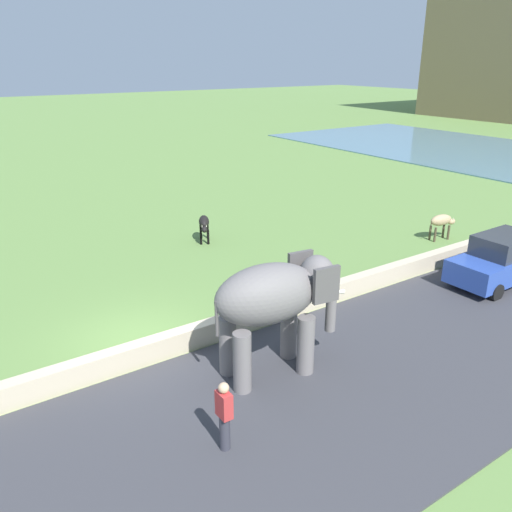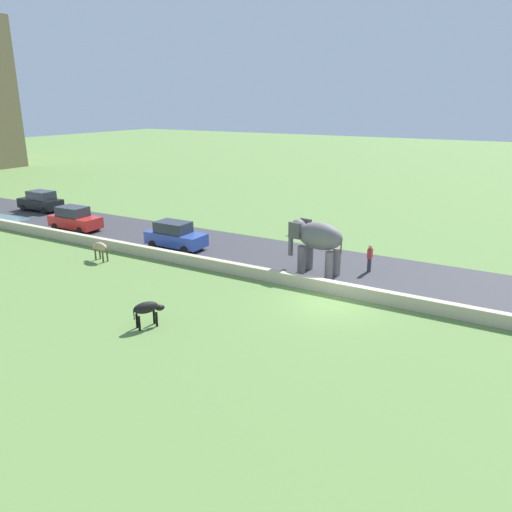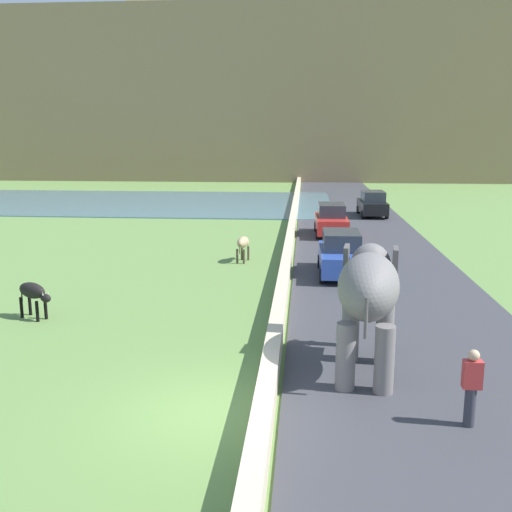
{
  "view_description": "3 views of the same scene",
  "coord_description": "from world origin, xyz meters",
  "px_view_note": "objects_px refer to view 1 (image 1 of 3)",
  "views": [
    {
      "loc": [
        12.61,
        -4.53,
        7.53
      ],
      "look_at": [
        -0.9,
        4.7,
        1.29
      ],
      "focal_mm": 36.45,
      "sensor_mm": 36.0,
      "label": 1
    },
    {
      "loc": [
        -20.98,
        -8.06,
        9.33
      ],
      "look_at": [
        0.19,
        4.22,
        1.63
      ],
      "focal_mm": 34.99,
      "sensor_mm": 36.0,
      "label": 2
    },
    {
      "loc": [
        1.94,
        -11.05,
        5.67
      ],
      "look_at": [
        0.38,
        7.43,
        1.76
      ],
      "focal_mm": 40.95,
      "sensor_mm": 36.0,
      "label": 3
    }
  ],
  "objects_px": {
    "cow_black": "(204,224)",
    "elephant": "(275,300)",
    "cow_tan": "(442,221)",
    "person_beside_elephant": "(224,415)",
    "car_blue": "(500,260)"
  },
  "relations": [
    {
      "from": "cow_black",
      "to": "elephant",
      "type": "bearing_deg",
      "value": -19.26
    },
    {
      "from": "elephant",
      "to": "cow_tan",
      "type": "bearing_deg",
      "value": 109.2
    },
    {
      "from": "person_beside_elephant",
      "to": "cow_black",
      "type": "height_order",
      "value": "person_beside_elephant"
    },
    {
      "from": "elephant",
      "to": "cow_tan",
      "type": "relative_size",
      "value": 2.5
    },
    {
      "from": "elephant",
      "to": "cow_tan",
      "type": "distance_m",
      "value": 12.99
    },
    {
      "from": "person_beside_elephant",
      "to": "car_blue",
      "type": "xyz_separation_m",
      "value": [
        -1.78,
        12.4,
        0.03
      ]
    },
    {
      "from": "elephant",
      "to": "cow_tan",
      "type": "xyz_separation_m",
      "value": [
        -4.26,
        12.22,
        -1.2
      ]
    },
    {
      "from": "elephant",
      "to": "cow_tan",
      "type": "height_order",
      "value": "elephant"
    },
    {
      "from": "car_blue",
      "to": "elephant",
      "type": "bearing_deg",
      "value": -89.83
    },
    {
      "from": "cow_tan",
      "to": "cow_black",
      "type": "height_order",
      "value": "same"
    },
    {
      "from": "cow_black",
      "to": "person_beside_elephant",
      "type": "bearing_deg",
      "value": -27.23
    },
    {
      "from": "elephant",
      "to": "person_beside_elephant",
      "type": "distance_m",
      "value": 3.29
    },
    {
      "from": "cow_black",
      "to": "car_blue",
      "type": "bearing_deg",
      "value": 33.15
    },
    {
      "from": "person_beside_elephant",
      "to": "cow_black",
      "type": "bearing_deg",
      "value": 152.77
    },
    {
      "from": "car_blue",
      "to": "cow_tan",
      "type": "xyz_separation_m",
      "value": [
        -4.23,
        2.35,
        -0.06
      ]
    }
  ]
}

